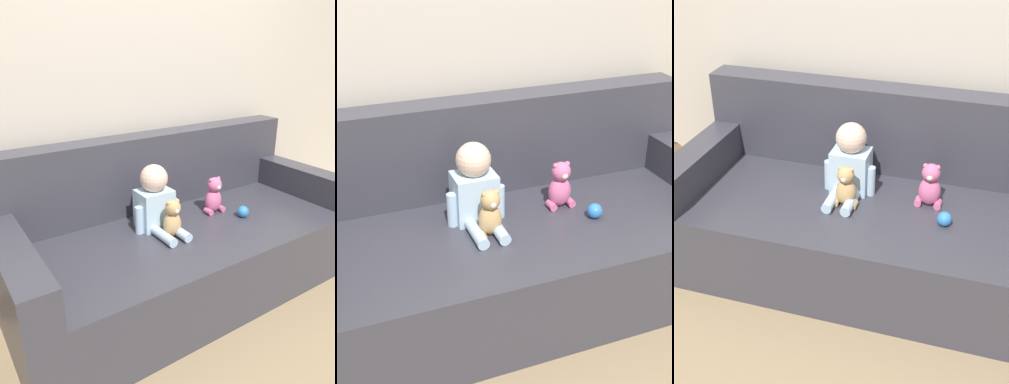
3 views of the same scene
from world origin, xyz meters
TOP-DOWN VIEW (x-y plane):
  - ground_plane at (0.00, 0.00)m, footprint 12.00×12.00m
  - wall_back at (0.00, 0.56)m, footprint 8.00×0.05m
  - couch at (0.00, 0.06)m, footprint 2.13×0.94m
  - person_baby at (-0.17, 0.08)m, footprint 0.28×0.35m
  - teddy_bear_brown at (-0.15, -0.06)m, footprint 0.13×0.10m
  - plush_toy_side at (0.26, 0.07)m, footprint 0.14×0.11m
  - toy_ball at (0.36, -0.10)m, footprint 0.07×0.07m

SIDE VIEW (x-z plane):
  - ground_plane at x=0.00m, z-range 0.00..0.00m
  - couch at x=0.00m, z-range -0.15..0.76m
  - toy_ball at x=0.36m, z-range 0.43..0.50m
  - teddy_bear_brown at x=-0.15m, z-range 0.42..0.64m
  - plush_toy_side at x=0.26m, z-range 0.42..0.65m
  - person_baby at x=-0.17m, z-range 0.40..0.78m
  - wall_back at x=0.00m, z-range 0.00..2.60m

